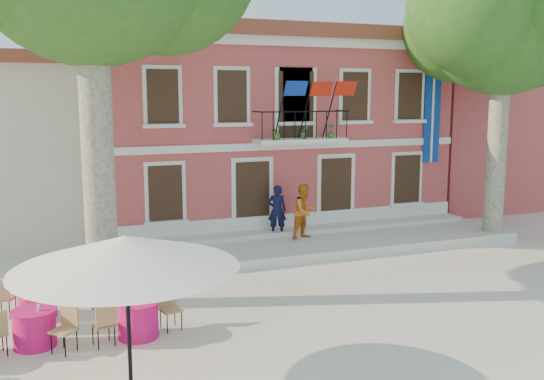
{
  "coord_description": "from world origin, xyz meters",
  "views": [
    {
      "loc": [
        -6.37,
        -13.37,
        5.08
      ],
      "look_at": [
        0.16,
        3.5,
        2.2
      ],
      "focal_mm": 40.0,
      "sensor_mm": 36.0,
      "label": 1
    }
  ],
  "objects_px": {
    "pedestrian_navy": "(277,210)",
    "cafe_table_0": "(34,326)",
    "cafe_table_1": "(138,318)",
    "patio_umbrella": "(126,252)",
    "plane_tree_east": "(504,20)",
    "cafe_table_3": "(37,299)",
    "pedestrian_orange": "(305,211)"
  },
  "relations": [
    {
      "from": "patio_umbrella",
      "to": "pedestrian_orange",
      "type": "relative_size",
      "value": 2.04
    },
    {
      "from": "cafe_table_3",
      "to": "cafe_table_0",
      "type": "bearing_deg",
      "value": -91.95
    },
    {
      "from": "cafe_table_1",
      "to": "pedestrian_navy",
      "type": "bearing_deg",
      "value": 48.49
    },
    {
      "from": "plane_tree_east",
      "to": "cafe_table_1",
      "type": "distance_m",
      "value": 15.42
    },
    {
      "from": "pedestrian_orange",
      "to": "cafe_table_1",
      "type": "height_order",
      "value": "pedestrian_orange"
    },
    {
      "from": "cafe_table_0",
      "to": "plane_tree_east",
      "type": "bearing_deg",
      "value": 14.93
    },
    {
      "from": "cafe_table_1",
      "to": "cafe_table_3",
      "type": "height_order",
      "value": "same"
    },
    {
      "from": "pedestrian_navy",
      "to": "cafe_table_1",
      "type": "relative_size",
      "value": 0.88
    },
    {
      "from": "plane_tree_east",
      "to": "cafe_table_1",
      "type": "xyz_separation_m",
      "value": [
        -13.0,
        -4.29,
        -7.11
      ]
    },
    {
      "from": "pedestrian_navy",
      "to": "cafe_table_0",
      "type": "xyz_separation_m",
      "value": [
        -7.72,
        -6.15,
        -0.74
      ]
    },
    {
      "from": "plane_tree_east",
      "to": "cafe_table_1",
      "type": "bearing_deg",
      "value": -161.73
    },
    {
      "from": "cafe_table_1",
      "to": "pedestrian_orange",
      "type": "bearing_deg",
      "value": 41.82
    },
    {
      "from": "pedestrian_navy",
      "to": "cafe_table_3",
      "type": "distance_m",
      "value": 8.87
    },
    {
      "from": "cafe_table_1",
      "to": "patio_umbrella",
      "type": "bearing_deg",
      "value": -101.71
    },
    {
      "from": "pedestrian_navy",
      "to": "cafe_table_3",
      "type": "height_order",
      "value": "pedestrian_navy"
    },
    {
      "from": "pedestrian_navy",
      "to": "cafe_table_0",
      "type": "distance_m",
      "value": 9.9
    },
    {
      "from": "cafe_table_0",
      "to": "cafe_table_3",
      "type": "relative_size",
      "value": 0.98
    },
    {
      "from": "pedestrian_navy",
      "to": "cafe_table_1",
      "type": "xyz_separation_m",
      "value": [
        -5.69,
        -6.43,
        -0.75
      ]
    },
    {
      "from": "plane_tree_east",
      "to": "cafe_table_3",
      "type": "xyz_separation_m",
      "value": [
        -14.97,
        -2.26,
        -7.1
      ]
    },
    {
      "from": "patio_umbrella",
      "to": "pedestrian_orange",
      "type": "height_order",
      "value": "patio_umbrella"
    },
    {
      "from": "pedestrian_navy",
      "to": "cafe_table_3",
      "type": "relative_size",
      "value": 0.94
    },
    {
      "from": "plane_tree_east",
      "to": "pedestrian_navy",
      "type": "relative_size",
      "value": 5.87
    },
    {
      "from": "cafe_table_0",
      "to": "cafe_table_1",
      "type": "height_order",
      "value": "same"
    },
    {
      "from": "plane_tree_east",
      "to": "pedestrian_navy",
      "type": "bearing_deg",
      "value": 163.71
    },
    {
      "from": "cafe_table_0",
      "to": "cafe_table_1",
      "type": "distance_m",
      "value": 2.06
    },
    {
      "from": "pedestrian_orange",
      "to": "patio_umbrella",
      "type": "bearing_deg",
      "value": -151.59
    },
    {
      "from": "plane_tree_east",
      "to": "cafe_table_3",
      "type": "relative_size",
      "value": 5.52
    },
    {
      "from": "patio_umbrella",
      "to": "pedestrian_navy",
      "type": "relative_size",
      "value": 2.16
    },
    {
      "from": "cafe_table_3",
      "to": "pedestrian_orange",
      "type": "bearing_deg",
      "value": 23.78
    },
    {
      "from": "pedestrian_orange",
      "to": "pedestrian_navy",
      "type": "bearing_deg",
      "value": 113.93
    },
    {
      "from": "cafe_table_0",
      "to": "pedestrian_orange",
      "type": "bearing_deg",
      "value": 32.84
    },
    {
      "from": "pedestrian_navy",
      "to": "cafe_table_1",
      "type": "bearing_deg",
      "value": 66.25
    }
  ]
}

